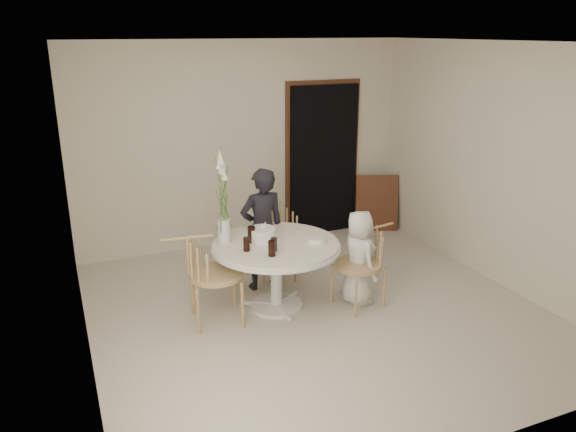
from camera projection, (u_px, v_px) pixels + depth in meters
name	position (u px, v px, depth m)	size (l,w,h in m)	color
ground	(316.00, 311.00, 5.89)	(4.50, 4.50, 0.00)	beige
room_shell	(319.00, 160.00, 5.38)	(4.50, 4.50, 4.50)	white
doorway	(323.00, 161.00, 7.90)	(1.00, 0.10, 2.10)	black
door_trim	(322.00, 156.00, 7.92)	(1.12, 0.03, 2.22)	brown
table	(276.00, 253.00, 5.79)	(1.33, 1.33, 0.73)	silver
picture_frame	(377.00, 203.00, 8.18)	(0.61, 0.04, 0.81)	brown
chair_far	(280.00, 231.00, 6.69)	(0.57, 0.59, 0.81)	tan
chair_right	(368.00, 254.00, 5.91)	(0.56, 0.53, 0.85)	tan
chair_left	(202.00, 266.00, 5.48)	(0.60, 0.57, 0.94)	tan
girl	(262.00, 229.00, 6.23)	(0.51, 0.33, 1.40)	black
boy	(359.00, 258.00, 5.92)	(0.50, 0.33, 1.03)	silver
birthday_cake	(262.00, 234.00, 5.80)	(0.28, 0.28, 0.18)	white
cola_tumbler_a	(274.00, 244.00, 5.52)	(0.06, 0.06, 0.13)	black
cola_tumbler_b	(272.00, 248.00, 5.39)	(0.07, 0.07, 0.15)	black
cola_tumbler_c	(247.00, 244.00, 5.52)	(0.07, 0.07, 0.14)	black
cola_tumbler_d	(251.00, 234.00, 5.74)	(0.08, 0.08, 0.17)	black
plate_stack	(317.00, 240.00, 5.77)	(0.19, 0.19, 0.05)	white
flower_vase	(223.00, 204.00, 5.64)	(0.13, 0.13, 0.98)	silver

